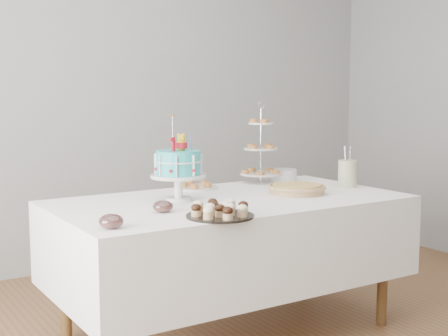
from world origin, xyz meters
TOP-DOWN VIEW (x-y plane):
  - walls at (0.00, 0.00)m, footprint 5.04×4.04m
  - table at (0.00, 0.30)m, footprint 1.92×1.02m
  - birthday_cake at (-0.26, 0.40)m, footprint 0.30×0.30m
  - cupcake_tray at (-0.31, -0.10)m, footprint 0.32×0.32m
  - pie at (0.42, 0.23)m, footprint 0.34×0.34m
  - tiered_stand at (0.50, 0.70)m, footprint 0.27×0.27m
  - plate_stack at (0.68, 0.70)m, footprint 0.19×0.19m
  - pastry_plate at (0.02, 0.70)m, footprint 0.26×0.26m
  - jam_bowl_a at (-0.84, -0.06)m, footprint 0.11×0.11m
  - jam_bowl_b at (-0.49, 0.15)m, footprint 0.10×0.10m
  - utensil_pitcher at (0.84, 0.26)m, footprint 0.12×0.11m

SIDE VIEW (x-z plane):
  - table at x=0.00m, z-range 0.16..0.93m
  - pastry_plate at x=0.02m, z-range 0.77..0.81m
  - jam_bowl_b at x=-0.49m, z-range 0.77..0.83m
  - jam_bowl_a at x=-0.84m, z-range 0.77..0.83m
  - pie at x=0.42m, z-range 0.77..0.83m
  - cupcake_tray at x=-0.31m, z-range 0.77..0.84m
  - plate_stack at x=0.68m, z-range 0.77..0.84m
  - utensil_pitcher at x=0.84m, z-range 0.73..0.99m
  - birthday_cake at x=-0.26m, z-range 0.66..1.13m
  - tiered_stand at x=0.50m, z-range 0.73..1.25m
  - walls at x=0.00m, z-range 0.00..2.70m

